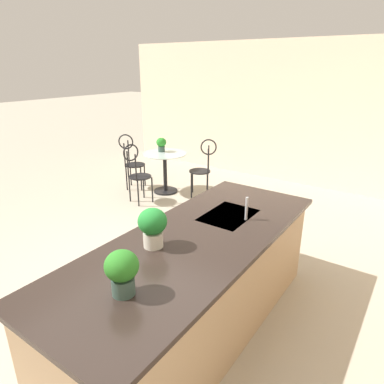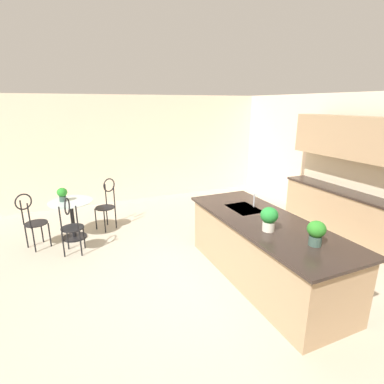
{
  "view_description": "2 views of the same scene",
  "coord_description": "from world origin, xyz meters",
  "px_view_note": "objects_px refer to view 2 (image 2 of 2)",
  "views": [
    {
      "loc": [
        2.35,
        2.25,
        2.25
      ],
      "look_at": [
        -0.57,
        0.21,
        0.91
      ],
      "focal_mm": 31.94,
      "sensor_mm": 36.0,
      "label": 1
    },
    {
      "loc": [
        3.46,
        -1.66,
        2.49
      ],
      "look_at": [
        -0.74,
        0.18,
        1.13
      ],
      "focal_mm": 28.04,
      "sensor_mm": 36.0,
      "label": 2
    }
  ],
  "objects_px": {
    "bistro_table": "(72,216)",
    "chair_toward_desk": "(71,223)",
    "potted_plant_on_table": "(62,194)",
    "potted_plant_counter_far": "(316,232)",
    "chair_by_island": "(32,218)",
    "potted_plant_counter_near": "(269,218)",
    "chair_near_window": "(107,202)"
  },
  "relations": [
    {
      "from": "chair_near_window",
      "to": "potted_plant_counter_far",
      "type": "xyz_separation_m",
      "value": [
        3.69,
        1.83,
        0.52
      ]
    },
    {
      "from": "chair_near_window",
      "to": "bistro_table",
      "type": "bearing_deg",
      "value": -70.87
    },
    {
      "from": "chair_toward_desk",
      "to": "potted_plant_counter_near",
      "type": "bearing_deg",
      "value": 46.26
    },
    {
      "from": "bistro_table",
      "to": "potted_plant_on_table",
      "type": "height_order",
      "value": "potted_plant_on_table"
    },
    {
      "from": "bistro_table",
      "to": "chair_by_island",
      "type": "relative_size",
      "value": 0.77
    },
    {
      "from": "bistro_table",
      "to": "potted_plant_on_table",
      "type": "relative_size",
      "value": 3.1
    },
    {
      "from": "chair_toward_desk",
      "to": "potted_plant_on_table",
      "type": "height_order",
      "value": "chair_toward_desk"
    },
    {
      "from": "chair_toward_desk",
      "to": "potted_plant_on_table",
      "type": "distance_m",
      "value": 0.82
    },
    {
      "from": "potted_plant_counter_far",
      "to": "chair_by_island",
      "type": "bearing_deg",
      "value": -135.93
    },
    {
      "from": "bistro_table",
      "to": "potted_plant_counter_far",
      "type": "bearing_deg",
      "value": 36.0
    },
    {
      "from": "chair_toward_desk",
      "to": "potted_plant_on_table",
      "type": "relative_size",
      "value": 4.04
    },
    {
      "from": "chair_near_window",
      "to": "chair_by_island",
      "type": "xyz_separation_m",
      "value": [
        0.42,
        -1.33,
        0.0
      ]
    },
    {
      "from": "potted_plant_on_table",
      "to": "potted_plant_counter_near",
      "type": "relative_size",
      "value": 0.82
    },
    {
      "from": "chair_by_island",
      "to": "chair_near_window",
      "type": "bearing_deg",
      "value": 107.56
    },
    {
      "from": "bistro_table",
      "to": "potted_plant_on_table",
      "type": "bearing_deg",
      "value": -117.49
    },
    {
      "from": "chair_near_window",
      "to": "potted_plant_counter_far",
      "type": "bearing_deg",
      "value": 26.36
    },
    {
      "from": "chair_by_island",
      "to": "potted_plant_on_table",
      "type": "distance_m",
      "value": 0.66
    },
    {
      "from": "potted_plant_counter_near",
      "to": "potted_plant_counter_far",
      "type": "distance_m",
      "value": 0.6
    },
    {
      "from": "chair_toward_desk",
      "to": "potted_plant_counter_far",
      "type": "bearing_deg",
      "value": 42.69
    },
    {
      "from": "chair_near_window",
      "to": "potted_plant_counter_near",
      "type": "relative_size",
      "value": 3.3
    },
    {
      "from": "chair_by_island",
      "to": "bistro_table",
      "type": "bearing_deg",
      "value": 105.91
    },
    {
      "from": "chair_by_island",
      "to": "chair_toward_desk",
      "type": "height_order",
      "value": "same"
    },
    {
      "from": "chair_near_window",
      "to": "potted_plant_counter_near",
      "type": "height_order",
      "value": "potted_plant_counter_near"
    },
    {
      "from": "bistro_table",
      "to": "potted_plant_counter_near",
      "type": "bearing_deg",
      "value": 38.05
    },
    {
      "from": "bistro_table",
      "to": "chair_near_window",
      "type": "height_order",
      "value": "chair_near_window"
    },
    {
      "from": "potted_plant_counter_near",
      "to": "bistro_table",
      "type": "bearing_deg",
      "value": -141.95
    },
    {
      "from": "bistro_table",
      "to": "chair_near_window",
      "type": "xyz_separation_m",
      "value": [
        -0.24,
        0.68,
        0.13
      ]
    },
    {
      "from": "bistro_table",
      "to": "chair_toward_desk",
      "type": "bearing_deg",
      "value": -3.42
    },
    {
      "from": "chair_near_window",
      "to": "chair_toward_desk",
      "type": "bearing_deg",
      "value": -37.97
    },
    {
      "from": "chair_by_island",
      "to": "potted_plant_counter_far",
      "type": "xyz_separation_m",
      "value": [
        3.27,
        3.16,
        0.52
      ]
    },
    {
      "from": "bistro_table",
      "to": "potted_plant_on_table",
      "type": "xyz_separation_m",
      "value": [
        -0.06,
        -0.12,
        0.44
      ]
    },
    {
      "from": "chair_by_island",
      "to": "potted_plant_on_table",
      "type": "relative_size",
      "value": 4.04
    }
  ]
}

